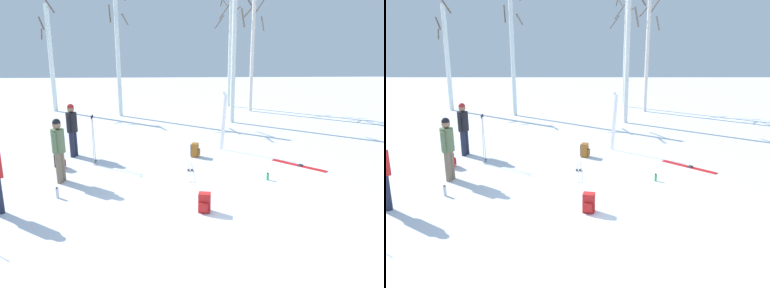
{
  "view_description": "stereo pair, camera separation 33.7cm",
  "coord_description": "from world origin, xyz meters",
  "views": [
    {
      "loc": [
        -0.38,
        -7.74,
        3.69
      ],
      "look_at": [
        -0.01,
        1.98,
        1.0
      ],
      "focal_mm": 35.78,
      "sensor_mm": 36.0,
      "label": 1
    },
    {
      "loc": [
        -0.05,
        -7.75,
        3.69
      ],
      "look_at": [
        -0.01,
        1.98,
        1.0
      ],
      "focal_mm": 35.78,
      "sensor_mm": 36.0,
      "label": 2
    }
  ],
  "objects": [
    {
      "name": "person_1",
      "position": [
        -3.49,
        1.95,
        0.98
      ],
      "size": [
        0.34,
        0.52,
        1.72
      ],
      "color": "#72604C",
      "rests_on": "ground_plane"
    },
    {
      "name": "ground_plane",
      "position": [
        0.0,
        0.0,
        0.0
      ],
      "size": [
        60.0,
        60.0,
        0.0
      ],
      "primitive_type": "plane",
      "color": "white"
    },
    {
      "name": "water_bottle_0",
      "position": [
        -3.27,
        0.87,
        0.13
      ],
      "size": [
        0.07,
        0.07,
        0.27
      ],
      "color": "silver",
      "rests_on": "ground_plane"
    },
    {
      "name": "water_bottle_1",
      "position": [
        2.03,
        1.86,
        0.1
      ],
      "size": [
        0.06,
        0.06,
        0.21
      ],
      "color": "green",
      "rests_on": "ground_plane"
    },
    {
      "name": "ski_pair_lying_0",
      "position": [
        -0.03,
        2.62,
        0.01
      ],
      "size": [
        0.23,
        1.73,
        0.05
      ],
      "color": "white",
      "rests_on": "ground_plane"
    },
    {
      "name": "person_0",
      "position": [
        -3.74,
        4.26,
        0.98
      ],
      "size": [
        0.34,
        0.51,
        1.72
      ],
      "color": "#1E2338",
      "rests_on": "ground_plane"
    },
    {
      "name": "birch_tree_0",
      "position": [
        -6.77,
        12.32,
        2.78
      ],
      "size": [
        0.91,
        0.74,
        5.69
      ],
      "color": "white",
      "rests_on": "ground_plane"
    },
    {
      "name": "birch_tree_3",
      "position": [
        2.47,
        13.53,
        3.52
      ],
      "size": [
        1.44,
        1.65,
        6.63
      ],
      "color": "silver",
      "rests_on": "ground_plane"
    },
    {
      "name": "birch_tree_2",
      "position": [
        2.11,
        9.21,
        3.5
      ],
      "size": [
        1.05,
        0.96,
        6.69
      ],
      "color": "white",
      "rests_on": "ground_plane"
    },
    {
      "name": "backpack_2",
      "position": [
        -3.85,
        3.07,
        0.21
      ],
      "size": [
        0.34,
        0.34,
        0.44
      ],
      "color": "red",
      "rests_on": "ground_plane"
    },
    {
      "name": "ski_pair_planted_1",
      "position": [
        1.17,
        4.8,
        1.0
      ],
      "size": [
        0.21,
        0.2,
        2.0
      ],
      "color": "white",
      "rests_on": "ground_plane"
    },
    {
      "name": "backpack_0",
      "position": [
        0.19,
        -0.03,
        0.21
      ],
      "size": [
        0.29,
        0.32,
        0.44
      ],
      "color": "red",
      "rests_on": "ground_plane"
    },
    {
      "name": "birch_tree_4",
      "position": [
        3.45,
        12.0,
        3.12
      ],
      "size": [
        1.1,
        1.1,
        6.03
      ],
      "color": "silver",
      "rests_on": "ground_plane"
    },
    {
      "name": "ski_poles_0",
      "position": [
        -2.9,
        3.42,
        0.81
      ],
      "size": [
        0.07,
        0.28,
        1.51
      ],
      "color": "#B2B2BC",
      "rests_on": "ground_plane"
    },
    {
      "name": "birch_tree_1",
      "position": [
        -3.16,
        10.92,
        3.48
      ],
      "size": [
        0.99,
        1.01,
        6.68
      ],
      "color": "silver",
      "rests_on": "ground_plane"
    },
    {
      "name": "ski_pair_lying_1",
      "position": [
        3.24,
        3.01,
        0.01
      ],
      "size": [
        1.38,
        1.32,
        0.05
      ],
      "color": "red",
      "rests_on": "ground_plane"
    },
    {
      "name": "backpack_1",
      "position": [
        0.18,
        4.06,
        0.21
      ],
      "size": [
        0.33,
        0.3,
        0.44
      ],
      "color": "#99591E",
      "rests_on": "ground_plane"
    }
  ]
}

